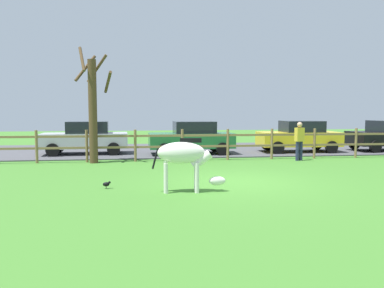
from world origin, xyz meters
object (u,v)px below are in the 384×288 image
at_px(parked_car_green, 192,137).
at_px(visitor_near_fence, 299,139).
at_px(bare_tree, 93,106).
at_px(crow_on_grass, 107,184).
at_px(parked_car_yellow, 299,136).
at_px(zebra, 184,157).
at_px(parked_car_silver, 86,137).

distance_m(parked_car_green, visitor_near_fence, 5.03).
bearing_deg(bare_tree, crow_on_grass, -79.75).
bearing_deg(parked_car_yellow, parked_car_green, -177.56).
bearing_deg(zebra, parked_car_yellow, 51.39).
bearing_deg(parked_car_silver, visitor_near_fence, -19.75).
relative_size(zebra, parked_car_green, 0.48).
xyz_separation_m(zebra, parked_car_silver, (-3.74, 8.93, -0.08)).
height_order(bare_tree, visitor_near_fence, bare_tree).
bearing_deg(visitor_near_fence, crow_on_grass, -147.22).
relative_size(crow_on_grass, parked_car_yellow, 0.05).
xyz_separation_m(parked_car_green, visitor_near_fence, (4.25, -2.70, 0.06)).
height_order(parked_car_silver, parked_car_green, same).
bearing_deg(parked_car_yellow, parked_car_silver, 177.80).
bearing_deg(crow_on_grass, parked_car_silver, 101.57).
bearing_deg(parked_car_silver, bare_tree, -76.04).
relative_size(zebra, parked_car_silver, 0.47).
distance_m(bare_tree, parked_car_green, 5.09).
bearing_deg(crow_on_grass, zebra, -18.65).
xyz_separation_m(parked_car_green, parked_car_yellow, (5.51, 0.23, 0.00)).
distance_m(bare_tree, parked_car_yellow, 10.25).
height_order(crow_on_grass, parked_car_green, parked_car_green).
xyz_separation_m(parked_car_silver, parked_car_green, (5.04, -0.64, 0.00)).
xyz_separation_m(bare_tree, parked_car_green, (4.32, 2.26, -1.47)).
bearing_deg(bare_tree, zebra, -63.37).
height_order(zebra, parked_car_silver, parked_car_silver).
relative_size(parked_car_silver, parked_car_green, 1.01).
distance_m(zebra, parked_car_green, 8.39).
relative_size(parked_car_green, visitor_near_fence, 2.47).
height_order(parked_car_green, parked_car_yellow, same).
height_order(crow_on_grass, visitor_near_fence, visitor_near_fence).
distance_m(zebra, crow_on_grass, 2.31).
bearing_deg(parked_car_green, parked_car_yellow, 2.44).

